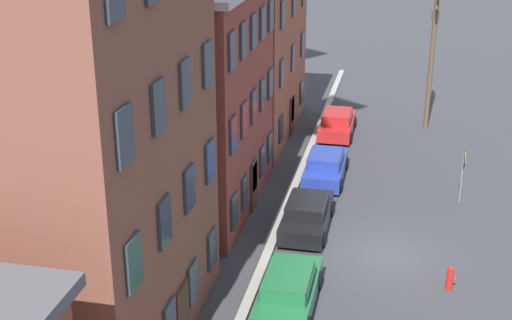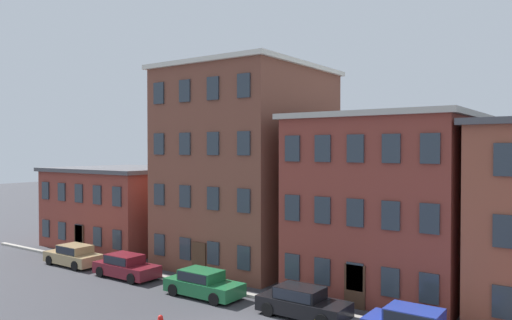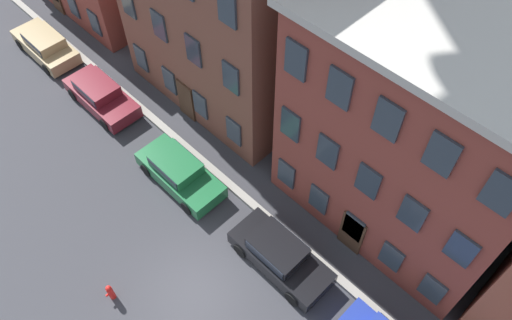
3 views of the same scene
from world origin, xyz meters
TOP-DOWN VIEW (x-y plane):
  - ground_plane at (0.00, 0.00)m, footprint 200.00×200.00m
  - kerb_strip at (0.00, 4.50)m, footprint 56.00×0.36m
  - apartment_far at (2.97, 11.11)m, footprint 9.63×10.75m
  - car_tan at (-16.54, 3.37)m, footprint 4.40×1.92m
  - car_maroon at (-11.16, 3.33)m, footprint 4.40×1.92m
  - car_green at (-4.59, 3.09)m, footprint 4.40×1.92m
  - car_black at (1.44, 3.33)m, footprint 4.40×1.92m
  - fire_hydrant at (-2.16, -2.39)m, footprint 0.24×0.34m

SIDE VIEW (x-z plane):
  - ground_plane at x=0.00m, z-range 0.00..0.00m
  - kerb_strip at x=0.00m, z-range 0.00..0.16m
  - fire_hydrant at x=-2.16m, z-range 0.00..0.96m
  - car_tan at x=-16.54m, z-range 0.03..1.46m
  - car_maroon at x=-11.16m, z-range 0.03..1.46m
  - car_green at x=-4.59m, z-range 0.03..1.46m
  - car_black at x=1.44m, z-range 0.03..1.46m
  - apartment_far at x=2.97m, z-range 0.01..9.93m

